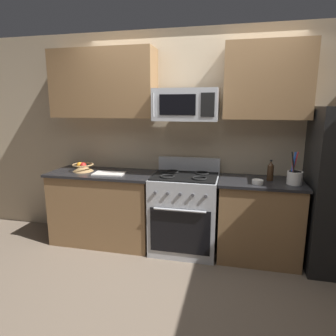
{
  "coord_description": "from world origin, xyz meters",
  "views": [
    {
      "loc": [
        0.55,
        -2.58,
        1.72
      ],
      "look_at": [
        -0.18,
        0.56,
        1.03
      ],
      "focal_mm": 31.47,
      "sensor_mm": 36.0,
      "label": 1
    }
  ],
  "objects_px": {
    "cutting_board": "(109,174)",
    "bottle_soy": "(270,171)",
    "microwave": "(186,105)",
    "prep_bowl": "(258,182)",
    "fruit_basket": "(83,167)",
    "utensil_crock": "(295,177)",
    "range_oven": "(185,212)"
  },
  "relations": [
    {
      "from": "utensil_crock",
      "to": "prep_bowl",
      "type": "bearing_deg",
      "value": -168.63
    },
    {
      "from": "fruit_basket",
      "to": "prep_bowl",
      "type": "bearing_deg",
      "value": -3.98
    },
    {
      "from": "microwave",
      "to": "prep_bowl",
      "type": "height_order",
      "value": "microwave"
    },
    {
      "from": "range_oven",
      "to": "utensil_crock",
      "type": "height_order",
      "value": "utensil_crock"
    },
    {
      "from": "range_oven",
      "to": "fruit_basket",
      "type": "height_order",
      "value": "range_oven"
    },
    {
      "from": "bottle_soy",
      "to": "range_oven",
      "type": "bearing_deg",
      "value": -177.43
    },
    {
      "from": "utensil_crock",
      "to": "microwave",
      "type": "bearing_deg",
      "value": 175.38
    },
    {
      "from": "microwave",
      "to": "prep_bowl",
      "type": "relative_size",
      "value": 5.96
    },
    {
      "from": "range_oven",
      "to": "microwave",
      "type": "bearing_deg",
      "value": 90.08
    },
    {
      "from": "range_oven",
      "to": "utensil_crock",
      "type": "xyz_separation_m",
      "value": [
        1.17,
        -0.07,
        0.51
      ]
    },
    {
      "from": "range_oven",
      "to": "prep_bowl",
      "type": "distance_m",
      "value": 0.93
    },
    {
      "from": "cutting_board",
      "to": "bottle_soy",
      "type": "xyz_separation_m",
      "value": [
        1.85,
        0.13,
        0.1
      ]
    },
    {
      "from": "utensil_crock",
      "to": "cutting_board",
      "type": "height_order",
      "value": "utensil_crock"
    },
    {
      "from": "range_oven",
      "to": "utensil_crock",
      "type": "bearing_deg",
      "value": -3.34
    },
    {
      "from": "range_oven",
      "to": "prep_bowl",
      "type": "height_order",
      "value": "range_oven"
    },
    {
      "from": "range_oven",
      "to": "bottle_soy",
      "type": "height_order",
      "value": "bottle_soy"
    },
    {
      "from": "fruit_basket",
      "to": "bottle_soy",
      "type": "xyz_separation_m",
      "value": [
        2.24,
        0.04,
        0.05
      ]
    },
    {
      "from": "microwave",
      "to": "prep_bowl",
      "type": "xyz_separation_m",
      "value": [
        0.8,
        -0.17,
        -0.79
      ]
    },
    {
      "from": "microwave",
      "to": "utensil_crock",
      "type": "height_order",
      "value": "microwave"
    },
    {
      "from": "bottle_soy",
      "to": "fruit_basket",
      "type": "bearing_deg",
      "value": -179.0
    },
    {
      "from": "utensil_crock",
      "to": "bottle_soy",
      "type": "bearing_deg",
      "value": 154.49
    },
    {
      "from": "utensil_crock",
      "to": "bottle_soy",
      "type": "distance_m",
      "value": 0.26
    },
    {
      "from": "microwave",
      "to": "fruit_basket",
      "type": "distance_m",
      "value": 1.51
    },
    {
      "from": "range_oven",
      "to": "cutting_board",
      "type": "xyz_separation_m",
      "value": [
        -0.91,
        -0.08,
        0.44
      ]
    },
    {
      "from": "utensil_crock",
      "to": "fruit_basket",
      "type": "xyz_separation_m",
      "value": [
        -2.47,
        0.07,
        -0.03
      ]
    },
    {
      "from": "microwave",
      "to": "prep_bowl",
      "type": "distance_m",
      "value": 1.13
    },
    {
      "from": "fruit_basket",
      "to": "cutting_board",
      "type": "distance_m",
      "value": 0.4
    },
    {
      "from": "utensil_crock",
      "to": "cutting_board",
      "type": "relative_size",
      "value": 0.93
    },
    {
      "from": "microwave",
      "to": "cutting_board",
      "type": "distance_m",
      "value": 1.22
    },
    {
      "from": "microwave",
      "to": "cutting_board",
      "type": "height_order",
      "value": "microwave"
    },
    {
      "from": "microwave",
      "to": "prep_bowl",
      "type": "bearing_deg",
      "value": -12.01
    },
    {
      "from": "utensil_crock",
      "to": "bottle_soy",
      "type": "xyz_separation_m",
      "value": [
        -0.23,
        0.11,
        0.03
      ]
    }
  ]
}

